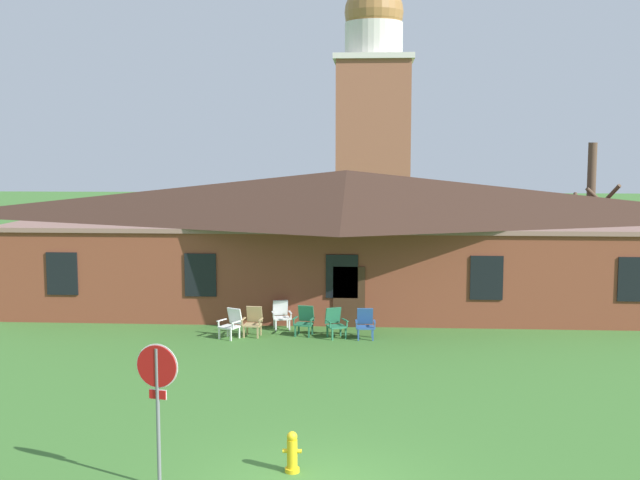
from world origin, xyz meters
The scene contains 11 objects.
brick_building centered at (0.00, 18.42, 2.67)m, with size 25.44×10.40×5.25m.
dome_tower centered at (1.10, 40.19, 8.12)m, with size 5.18×5.18×17.88m.
stop_sign centered at (-2.82, 0.13, 1.87)m, with size 0.79×0.20×2.64m.
lawn_chair_by_porch centered at (-3.50, 11.56, 0.50)m, with size 0.82×0.85×0.96m.
lawn_chair_near_door centered at (-2.85, 11.91, 0.50)m, with size 0.68×0.72×0.96m.
lawn_chair_left_end centered at (-2.05, 13.02, 0.50)m, with size 0.74×0.79×0.96m.
lawn_chair_middle centered at (-1.17, 12.13, 0.50)m, with size 0.71×0.75×0.96m.
lawn_chair_right_end centered at (-0.16, 11.85, 0.50)m, with size 0.80×0.84×0.96m.
lawn_chair_far_side centered at (0.81, 11.80, 0.50)m, with size 0.66×0.69×0.96m.
bare_tree_beside_building centered at (10.12, 20.27, 3.27)m, with size 1.98×1.77×6.36m.
fire_hydrant centered at (-0.49, 0.94, 0.38)m, with size 0.36×0.28×0.79m.
Camera 1 is at (0.95, -13.45, 6.06)m, focal length 44.70 mm.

